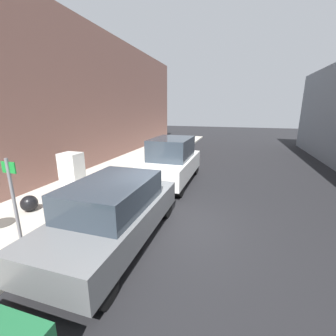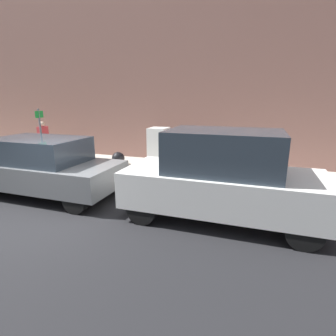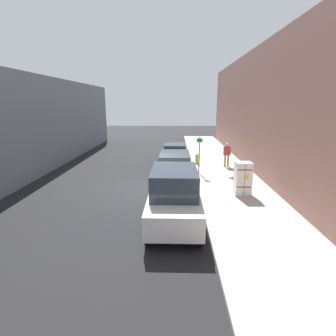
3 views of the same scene
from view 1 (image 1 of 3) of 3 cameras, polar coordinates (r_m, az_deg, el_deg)
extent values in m
plane|color=black|center=(7.07, 0.80, -14.65)|extent=(80.00, 80.00, 0.00)
cube|color=#B2ADA0|center=(9.17, -26.88, -8.68)|extent=(3.93, 44.00, 0.15)
cube|color=white|center=(9.87, -23.14, -1.16)|extent=(0.77, 0.69, 1.64)
cube|color=black|center=(10.12, -21.89, -0.65)|extent=(0.01, 0.01, 1.55)
cube|color=yellow|center=(10.15, -22.40, 0.27)|extent=(0.16, 0.01, 0.22)
cube|color=red|center=(10.01, -22.18, 2.24)|extent=(0.70, 0.01, 0.05)
cube|color=red|center=(10.21, -21.71, -2.42)|extent=(0.70, 0.01, 0.05)
cylinder|color=#47443F|center=(8.55, -36.52, -11.15)|extent=(0.70, 0.70, 0.02)
cylinder|color=slate|center=(5.97, -34.18, -9.05)|extent=(0.07, 0.07, 2.36)
cube|color=#198C33|center=(5.70, -35.44, 0.12)|extent=(0.36, 0.02, 0.24)
sphere|color=black|center=(8.90, -31.77, -7.64)|extent=(0.54, 0.54, 0.54)
cube|color=slate|center=(6.19, -13.50, -12.45)|extent=(1.96, 4.79, 0.70)
cube|color=#2D3842|center=(5.91, -13.91, -6.40)|extent=(1.72, 2.64, 0.70)
cylinder|color=black|center=(8.15, -12.07, -8.23)|extent=(0.22, 0.67, 0.67)
cylinder|color=black|center=(7.51, -0.49, -9.93)|extent=(0.22, 0.67, 0.67)
cylinder|color=black|center=(5.70, -31.30, -21.12)|extent=(0.22, 0.67, 0.67)
cylinder|color=black|center=(4.74, -15.68, -27.39)|extent=(0.22, 0.67, 0.67)
cube|color=silver|center=(10.80, 0.93, 0.35)|extent=(1.95, 4.61, 0.85)
cube|color=#2D3842|center=(10.61, 0.95, 5.06)|extent=(1.71, 2.53, 0.95)
cylinder|color=black|center=(12.72, -0.56, 0.61)|extent=(0.22, 0.71, 0.71)
cylinder|color=black|center=(12.32, 6.92, 0.03)|extent=(0.22, 0.71, 0.71)
cylinder|color=black|center=(9.67, -6.75, -4.13)|extent=(0.22, 0.71, 0.71)
cylinder|color=black|center=(9.14, 3.00, -5.18)|extent=(0.22, 0.71, 0.71)
camera|label=2|loc=(11.15, 33.45, 9.04)|focal=28.00mm
camera|label=3|loc=(19.85, 9.10, 17.85)|focal=28.00mm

